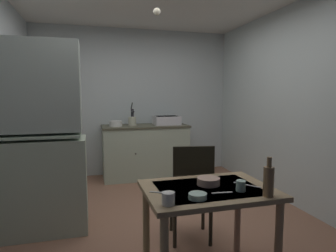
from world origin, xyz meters
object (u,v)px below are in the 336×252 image
object	(u,v)px
hutch_cabinet	(42,145)
chair_far_side	(191,191)
sink_basin	(167,120)
dining_table	(208,202)
mug_tall	(241,186)
mixing_bowl_counter	(116,124)
serving_bowl_wide	(208,181)
glass_bottle	(269,180)
hand_pump	(132,115)

from	to	relation	value
hutch_cabinet	chair_far_side	xyz separation A→B (m)	(1.40, -0.60, -0.41)
sink_basin	chair_far_side	xyz separation A→B (m)	(-0.37, -2.31, -0.47)
dining_table	chair_far_side	size ratio (longest dim) A/B	1.00
mug_tall	mixing_bowl_counter	bearing A→B (deg)	102.20
hutch_cabinet	serving_bowl_wide	world-z (taller)	hutch_cabinet
sink_basin	glass_bottle	xyz separation A→B (m)	(-0.12, -3.16, -0.14)
mixing_bowl_counter	glass_bottle	world-z (taller)	glass_bottle
chair_far_side	serving_bowl_wide	xyz separation A→B (m)	(-0.05, -0.51, 0.25)
sink_basin	mixing_bowl_counter	bearing A→B (deg)	-176.77
mug_tall	chair_far_side	bearing A→B (deg)	99.89
hutch_cabinet	mug_tall	bearing A→B (deg)	-40.63
dining_table	serving_bowl_wide	distance (m)	0.16
hutch_cabinet	chair_far_side	bearing A→B (deg)	-23.29
sink_basin	mixing_bowl_counter	distance (m)	0.89
serving_bowl_wide	glass_bottle	xyz separation A→B (m)	(0.30, -0.34, 0.08)
hutch_cabinet	mixing_bowl_counter	bearing A→B (deg)	61.79
hutch_cabinet	serving_bowl_wide	distance (m)	1.76
dining_table	hutch_cabinet	bearing A→B (deg)	138.38
hand_pump	mixing_bowl_counter	size ratio (longest dim) A/B	1.85
hutch_cabinet	glass_bottle	world-z (taller)	hutch_cabinet
glass_bottle	sink_basin	bearing A→B (deg)	87.86
hand_pump	mug_tall	xyz separation A→B (m)	(0.35, -3.06, -0.31)
hand_pump	serving_bowl_wide	size ratio (longest dim) A/B	2.21
glass_bottle	hutch_cabinet	bearing A→B (deg)	138.66
dining_table	serving_bowl_wide	xyz separation A→B (m)	(0.03, 0.07, 0.14)
mug_tall	glass_bottle	size ratio (longest dim) A/B	0.28
hutch_cabinet	glass_bottle	bearing A→B (deg)	-41.34
hand_pump	chair_far_side	world-z (taller)	hand_pump
hutch_cabinet	sink_basin	bearing A→B (deg)	43.84
serving_bowl_wide	mug_tall	distance (m)	0.26
hand_pump	dining_table	distance (m)	2.97
hand_pump	dining_table	bearing A→B (deg)	-87.12
mixing_bowl_counter	dining_table	bearing A→B (deg)	-81.13
chair_far_side	serving_bowl_wide	bearing A→B (deg)	-95.08
mixing_bowl_counter	serving_bowl_wide	size ratio (longest dim) A/B	1.20
serving_bowl_wide	chair_far_side	bearing A→B (deg)	84.92
serving_bowl_wide	mug_tall	size ratio (longest dim) A/B	2.27
chair_far_side	serving_bowl_wide	distance (m)	0.57
dining_table	chair_far_side	distance (m)	0.59
sink_basin	chair_far_side	distance (m)	2.38
mixing_bowl_counter	serving_bowl_wide	distance (m)	2.81
sink_basin	hand_pump	distance (m)	0.60
sink_basin	serving_bowl_wide	size ratio (longest dim) A/B	2.50
serving_bowl_wide	hutch_cabinet	bearing A→B (deg)	140.71
hutch_cabinet	mug_tall	size ratio (longest dim) A/B	25.17
hutch_cabinet	mixing_bowl_counter	distance (m)	1.87
mixing_bowl_counter	chair_far_side	xyz separation A→B (m)	(0.52, -2.26, -0.44)
hand_pump	serving_bowl_wide	bearing A→B (deg)	-86.44
sink_basin	mixing_bowl_counter	size ratio (longest dim) A/B	2.08
serving_bowl_wide	mug_tall	bearing A→B (deg)	-49.70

